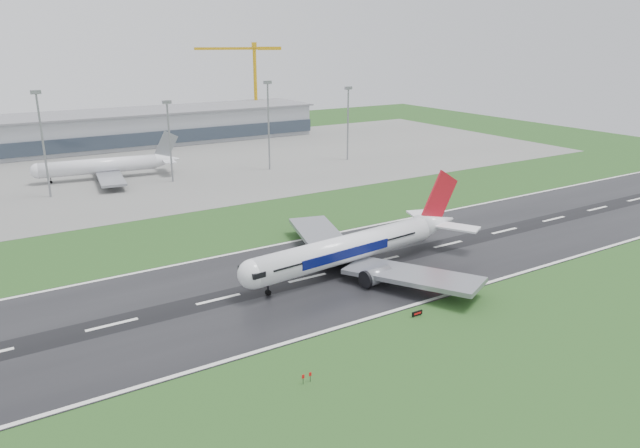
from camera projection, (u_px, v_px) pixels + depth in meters
ground at (218, 300)px, 112.59m from camera, size 520.00×520.00×0.00m
runway at (218, 299)px, 112.57m from camera, size 400.00×45.00×0.10m
apron at (88, 176)px, 213.86m from camera, size 400.00×130.00×0.08m
terminal at (58, 134)px, 260.21m from camera, size 240.00×36.00×15.00m
main_airliner at (361, 229)px, 125.50m from camera, size 65.27×62.70×17.74m
parked_airliner at (104, 158)px, 207.93m from camera, size 57.55×54.45×15.21m
tower_crane at (255, 87)px, 320.36m from camera, size 46.27×13.38×46.19m
runway_sign at (417, 314)px, 105.72m from camera, size 2.28×0.91×1.04m
floodmast_2 at (44, 147)px, 180.72m from camera, size 0.64×0.64×32.18m
floodmast_3 at (170, 144)px, 201.50m from camera, size 0.64×0.64×27.09m
floodmast_4 at (269, 128)px, 219.92m from camera, size 0.64×0.64×32.22m
floodmast_5 at (348, 125)px, 238.65m from camera, size 0.64×0.64×28.68m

